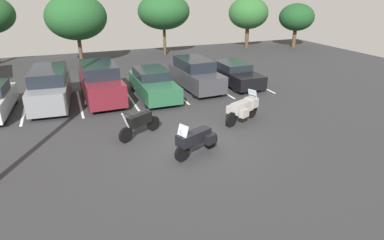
{
  "coord_description": "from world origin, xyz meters",
  "views": [
    {
      "loc": [
        -4.27,
        -10.88,
        5.87
      ],
      "look_at": [
        0.32,
        0.86,
        0.73
      ],
      "focal_mm": 30.88,
      "sensor_mm": 36.0,
      "label": 1
    }
  ],
  "objects_px": {
    "motorcycle_touring": "(195,139)",
    "car_charcoal": "(195,74)",
    "motorcycle_third": "(244,108)",
    "car_green": "(153,84)",
    "motorcycle_second": "(140,123)",
    "car_maroon": "(101,82)",
    "car_grey": "(50,87)",
    "car_black": "(234,74)"
  },
  "relations": [
    {
      "from": "motorcycle_touring",
      "to": "car_charcoal",
      "type": "relative_size",
      "value": 0.43
    },
    {
      "from": "motorcycle_third",
      "to": "car_green",
      "type": "relative_size",
      "value": 0.43
    },
    {
      "from": "motorcycle_second",
      "to": "car_green",
      "type": "distance_m",
      "value": 5.42
    },
    {
      "from": "car_green",
      "to": "car_maroon",
      "type": "bearing_deg",
      "value": 171.5
    },
    {
      "from": "car_green",
      "to": "car_charcoal",
      "type": "bearing_deg",
      "value": 11.01
    },
    {
      "from": "motorcycle_second",
      "to": "car_charcoal",
      "type": "height_order",
      "value": "car_charcoal"
    },
    {
      "from": "motorcycle_third",
      "to": "car_grey",
      "type": "distance_m",
      "value": 10.05
    },
    {
      "from": "car_green",
      "to": "car_charcoal",
      "type": "relative_size",
      "value": 1.03
    },
    {
      "from": "motorcycle_second",
      "to": "motorcycle_third",
      "type": "distance_m",
      "value": 4.83
    },
    {
      "from": "motorcycle_third",
      "to": "car_charcoal",
      "type": "bearing_deg",
      "value": 90.73
    },
    {
      "from": "motorcycle_third",
      "to": "car_grey",
      "type": "height_order",
      "value": "car_grey"
    },
    {
      "from": "motorcycle_touring",
      "to": "car_grey",
      "type": "bearing_deg",
      "value": 121.95
    },
    {
      "from": "motorcycle_second",
      "to": "car_charcoal",
      "type": "relative_size",
      "value": 0.42
    },
    {
      "from": "car_grey",
      "to": "car_maroon",
      "type": "relative_size",
      "value": 1.01
    },
    {
      "from": "motorcycle_third",
      "to": "car_grey",
      "type": "relative_size",
      "value": 0.43
    },
    {
      "from": "motorcycle_second",
      "to": "car_charcoal",
      "type": "distance_m",
      "value": 7.35
    },
    {
      "from": "car_black",
      "to": "car_charcoal",
      "type": "bearing_deg",
      "value": 179.73
    },
    {
      "from": "car_maroon",
      "to": "car_black",
      "type": "xyz_separation_m",
      "value": [
        8.29,
        0.11,
        -0.32
      ]
    },
    {
      "from": "motorcycle_touring",
      "to": "motorcycle_third",
      "type": "distance_m",
      "value": 3.97
    },
    {
      "from": "motorcycle_second",
      "to": "car_grey",
      "type": "distance_m",
      "value": 6.57
    },
    {
      "from": "car_maroon",
      "to": "car_charcoal",
      "type": "bearing_deg",
      "value": 1.27
    },
    {
      "from": "car_maroon",
      "to": "car_green",
      "type": "bearing_deg",
      "value": -8.5
    },
    {
      "from": "motorcycle_second",
      "to": "car_maroon",
      "type": "relative_size",
      "value": 0.4
    },
    {
      "from": "motorcycle_third",
      "to": "car_charcoal",
      "type": "distance_m",
      "value": 5.75
    },
    {
      "from": "car_black",
      "to": "motorcycle_third",
      "type": "bearing_deg",
      "value": -114.38
    },
    {
      "from": "motorcycle_second",
      "to": "car_black",
      "type": "height_order",
      "value": "car_black"
    },
    {
      "from": "motorcycle_touring",
      "to": "car_black",
      "type": "height_order",
      "value": "motorcycle_touring"
    },
    {
      "from": "car_grey",
      "to": "car_charcoal",
      "type": "bearing_deg",
      "value": 0.05
    },
    {
      "from": "car_maroon",
      "to": "car_black",
      "type": "height_order",
      "value": "car_maroon"
    },
    {
      "from": "motorcycle_second",
      "to": "car_grey",
      "type": "bearing_deg",
      "value": 121.52
    },
    {
      "from": "car_maroon",
      "to": "car_charcoal",
      "type": "height_order",
      "value": "car_maroon"
    },
    {
      "from": "motorcycle_second",
      "to": "car_green",
      "type": "bearing_deg",
      "value": 68.95
    },
    {
      "from": "car_green",
      "to": "motorcycle_touring",
      "type": "bearing_deg",
      "value": -93.12
    },
    {
      "from": "motorcycle_touring",
      "to": "motorcycle_third",
      "type": "xyz_separation_m",
      "value": [
        3.28,
        2.24,
        0.02
      ]
    },
    {
      "from": "car_grey",
      "to": "car_charcoal",
      "type": "relative_size",
      "value": 1.03
    },
    {
      "from": "motorcycle_second",
      "to": "motorcycle_third",
      "type": "bearing_deg",
      "value": -1.65
    },
    {
      "from": "motorcycle_second",
      "to": "motorcycle_third",
      "type": "relative_size",
      "value": 0.94
    },
    {
      "from": "motorcycle_touring",
      "to": "car_green",
      "type": "relative_size",
      "value": 0.42
    },
    {
      "from": "motorcycle_third",
      "to": "car_black",
      "type": "bearing_deg",
      "value": 65.62
    },
    {
      "from": "car_grey",
      "to": "car_charcoal",
      "type": "xyz_separation_m",
      "value": [
        8.18,
        0.01,
        -0.07
      ]
    },
    {
      "from": "motorcycle_touring",
      "to": "motorcycle_second",
      "type": "xyz_separation_m",
      "value": [
        -1.54,
        2.38,
        -0.07
      ]
    },
    {
      "from": "motorcycle_third",
      "to": "car_maroon",
      "type": "relative_size",
      "value": 0.43
    }
  ]
}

